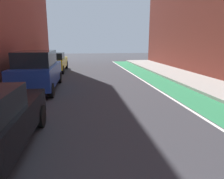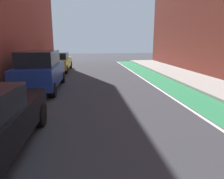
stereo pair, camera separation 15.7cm
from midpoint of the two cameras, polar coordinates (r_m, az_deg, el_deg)
ground_plane at (r=7.58m, az=2.00°, el=-5.89°), size 71.67×71.67×0.00m
bike_lane_paint at (r=10.53m, az=19.88°, el=-1.23°), size 1.60×32.58×0.00m
lane_divider_stripe at (r=10.16m, az=15.34°, el=-1.42°), size 0.12×32.58×0.00m
parked_suv_blue at (r=11.25m, az=-18.39°, el=5.03°), size 1.97×4.54×1.98m
parked_sedan_yellow_cab at (r=18.03m, az=-14.21°, el=7.34°), size 2.01×4.50×1.53m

